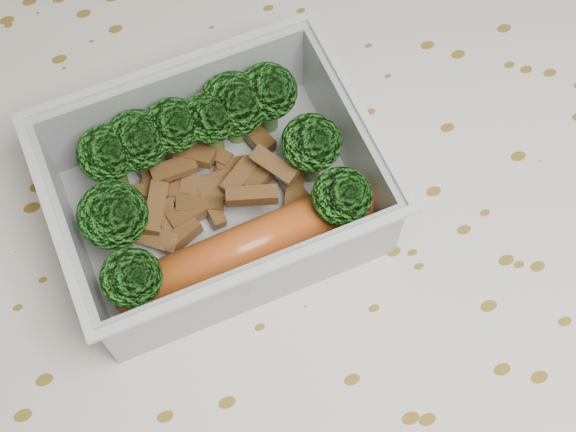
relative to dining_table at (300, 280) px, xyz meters
name	(u,v)px	position (x,y,z in m)	size (l,w,h in m)	color
dining_table	(300,280)	(0.00, 0.00, 0.00)	(1.40, 0.90, 0.75)	brown
tablecloth	(301,252)	(0.00, 0.00, 0.05)	(1.46, 0.96, 0.19)	silver
lunch_container	(217,195)	(-0.04, 0.03, 0.11)	(0.18, 0.14, 0.06)	silver
broccoli_florets	(202,155)	(-0.04, 0.04, 0.13)	(0.15, 0.12, 0.05)	#608C3F
meat_pile	(207,187)	(-0.04, 0.04, 0.10)	(0.11, 0.07, 0.03)	brown
sausage	(248,248)	(-0.04, -0.01, 0.11)	(0.15, 0.04, 0.03)	#BC511C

